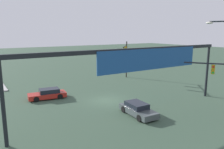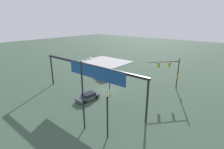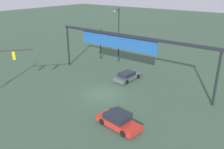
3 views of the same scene
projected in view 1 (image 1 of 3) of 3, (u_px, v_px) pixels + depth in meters
ground_plane at (107, 101)px, 25.90m from camera, size 199.17×199.17×0.00m
traffic_signal_near_corner at (126, 54)px, 36.98m from camera, size 4.58×4.90×6.35m
overhead_sign_gantry at (141, 59)px, 20.94m from camera, size 23.32×0.43×6.49m
sedan_car_approaching at (48, 94)px, 26.64m from camera, size 4.58×2.35×1.21m
sedan_car_waiting_far at (138, 109)px, 21.35m from camera, size 2.02×4.35×1.21m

